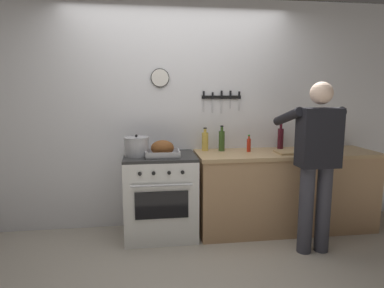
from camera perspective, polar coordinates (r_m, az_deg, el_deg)
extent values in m
plane|color=#A89E8E|center=(2.98, 0.20, -22.79)|extent=(8.00, 8.00, 0.00)
cube|color=silver|center=(3.88, -2.61, 5.00)|extent=(6.00, 0.10, 2.60)
cube|color=black|center=(3.89, 5.06, 8.02)|extent=(0.46, 0.02, 0.04)
cube|color=silver|center=(3.85, 2.01, 6.63)|extent=(0.02, 0.00, 0.15)
cube|color=black|center=(3.84, 2.02, 8.40)|extent=(0.02, 0.02, 0.09)
cube|color=silver|center=(3.87, 3.55, 6.54)|extent=(0.02, 0.00, 0.16)
cube|color=black|center=(3.86, 3.57, 8.29)|extent=(0.02, 0.02, 0.08)
cube|color=silver|center=(3.89, 5.08, 6.49)|extent=(0.02, 0.00, 0.17)
cube|color=black|center=(3.88, 5.10, 8.42)|extent=(0.02, 0.02, 0.10)
cube|color=silver|center=(3.91, 6.59, 6.88)|extent=(0.01, 0.00, 0.11)
cube|color=black|center=(3.91, 6.62, 8.39)|extent=(0.02, 0.02, 0.09)
cube|color=silver|center=(3.94, 8.07, 6.68)|extent=(0.02, 0.00, 0.14)
cube|color=black|center=(3.94, 8.11, 8.31)|extent=(0.02, 0.02, 0.09)
cylinder|color=white|center=(3.80, -5.52, 11.25)|extent=(0.19, 0.02, 0.19)
torus|color=black|center=(3.80, -5.52, 11.25)|extent=(0.21, 0.02, 0.21)
cube|color=tan|center=(3.99, 15.57, -7.92)|extent=(2.00, 0.62, 0.86)
cube|color=tan|center=(3.89, 15.85, -1.56)|extent=(2.03, 0.65, 0.04)
cube|color=white|center=(3.68, -5.44, -9.01)|extent=(0.76, 0.62, 0.87)
cube|color=black|center=(3.37, -5.20, -10.41)|extent=(0.53, 0.01, 0.28)
cube|color=#2D2D2D|center=(3.57, -5.55, -2.11)|extent=(0.76, 0.62, 0.03)
cylinder|color=black|center=(3.27, -8.95, -5.06)|extent=(0.04, 0.02, 0.04)
cylinder|color=black|center=(3.27, -6.62, -5.01)|extent=(0.04, 0.02, 0.04)
cylinder|color=black|center=(3.28, -3.95, -4.95)|extent=(0.04, 0.02, 0.04)
cylinder|color=black|center=(3.29, -1.63, -4.88)|extent=(0.04, 0.02, 0.04)
cylinder|color=silver|center=(3.28, -5.23, -7.12)|extent=(0.61, 0.02, 0.02)
cylinder|color=#383842|center=(3.47, 18.96, -10.68)|extent=(0.14, 0.14, 0.86)
cylinder|color=#383842|center=(3.55, 21.60, -10.37)|extent=(0.14, 0.14, 0.86)
cube|color=black|center=(3.35, 20.95, 1.03)|extent=(0.38, 0.22, 0.56)
sphere|color=beige|center=(3.32, 21.36, 8.14)|extent=(0.21, 0.21, 0.21)
cylinder|color=black|center=(3.45, 16.12, 4.50)|extent=(0.09, 0.55, 0.22)
cylinder|color=black|center=(3.64, 22.18, 4.41)|extent=(0.09, 0.55, 0.22)
cube|color=#B7B7BC|center=(3.46, -5.08, -2.10)|extent=(0.34, 0.25, 0.01)
cube|color=#B7B7BC|center=(3.33, -4.98, -1.94)|extent=(0.34, 0.01, 0.05)
cube|color=#B7B7BC|center=(3.57, -5.19, -1.19)|extent=(0.34, 0.01, 0.05)
cube|color=#B7B7BC|center=(3.45, -7.91, -1.62)|extent=(0.01, 0.25, 0.05)
cube|color=#B7B7BC|center=(3.46, -2.28, -1.49)|extent=(0.01, 0.25, 0.05)
ellipsoid|color=brown|center=(3.44, -5.10, -0.68)|extent=(0.24, 0.17, 0.16)
cylinder|color=#B7B7BC|center=(3.54, -9.49, -0.50)|extent=(0.26, 0.26, 0.19)
cylinder|color=#B2B2B7|center=(3.52, -9.54, 1.09)|extent=(0.26, 0.26, 0.01)
sphere|color=black|center=(3.52, -9.54, 1.41)|extent=(0.03, 0.03, 0.03)
cube|color=tan|center=(3.82, 16.92, -1.35)|extent=(0.36, 0.24, 0.02)
cylinder|color=#385623|center=(3.79, 5.12, 0.52)|extent=(0.07, 0.07, 0.23)
cylinder|color=#385623|center=(3.77, 5.15, 2.59)|extent=(0.03, 0.03, 0.05)
cylinder|color=black|center=(3.77, 5.16, 3.07)|extent=(0.03, 0.03, 0.01)
cylinder|color=#47141E|center=(4.05, 14.95, 0.89)|extent=(0.07, 0.07, 0.24)
cylinder|color=#47141E|center=(4.04, 15.03, 2.94)|extent=(0.03, 0.03, 0.05)
cylinder|color=maroon|center=(4.03, 15.05, 3.41)|extent=(0.03, 0.03, 0.01)
cylinder|color=red|center=(3.78, 9.72, -0.22)|extent=(0.04, 0.04, 0.14)
cylinder|color=red|center=(3.77, 9.76, 1.11)|extent=(0.02, 0.02, 0.03)
cylinder|color=#197219|center=(3.77, 9.77, 1.45)|extent=(0.02, 0.02, 0.01)
cylinder|color=gold|center=(3.79, 2.25, 0.40)|extent=(0.07, 0.07, 0.21)
cylinder|color=gold|center=(3.78, 2.26, 2.29)|extent=(0.03, 0.03, 0.05)
cylinder|color=black|center=(3.77, 2.26, 2.73)|extent=(0.04, 0.04, 0.01)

